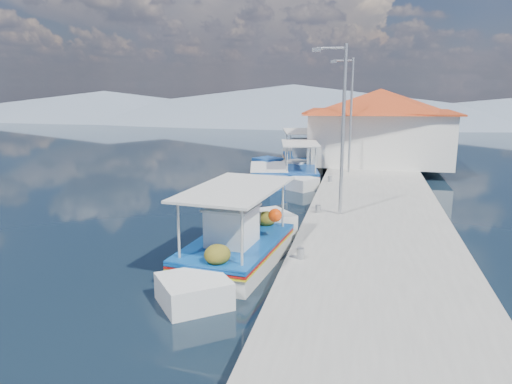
# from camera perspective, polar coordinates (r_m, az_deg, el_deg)

# --- Properties ---
(ground) EXTENTS (160.00, 160.00, 0.00)m
(ground) POSITION_cam_1_polar(r_m,az_deg,el_deg) (17.21, -6.22, -5.00)
(ground) COLOR black
(ground) RESTS_ON ground
(quay) EXTENTS (5.00, 44.00, 0.50)m
(quay) POSITION_cam_1_polar(r_m,az_deg,el_deg) (22.09, 13.62, -0.71)
(quay) COLOR #A9A79E
(quay) RESTS_ON ground
(bollards) EXTENTS (0.20, 17.20, 0.30)m
(bollards) POSITION_cam_1_polar(r_m,az_deg,el_deg) (21.32, 8.06, 0.15)
(bollards) COLOR #A5A8AD
(bollards) RESTS_ON quay
(main_caique) EXTENTS (2.82, 7.70, 2.55)m
(main_caique) POSITION_cam_1_polar(r_m,az_deg,el_deg) (14.29, -2.27, -6.53)
(main_caique) COLOR silver
(main_caique) RESTS_ON ground
(caique_green_canopy) EXTENTS (2.61, 6.14, 2.34)m
(caique_green_canopy) POSITION_cam_1_polar(r_m,az_deg,el_deg) (26.70, 5.13, 2.03)
(caique_green_canopy) COLOR silver
(caique_green_canopy) RESTS_ON ground
(caique_blue_hull) EXTENTS (2.82, 6.38, 1.16)m
(caique_blue_hull) POSITION_cam_1_polar(r_m,az_deg,el_deg) (26.83, 1.54, 2.05)
(caique_blue_hull) COLOR navy
(caique_blue_hull) RESTS_ON ground
(caique_far) EXTENTS (3.18, 7.18, 2.58)m
(caique_far) POSITION_cam_1_polar(r_m,az_deg,el_deg) (31.20, 5.35, 3.77)
(caique_far) COLOR silver
(caique_far) RESTS_ON ground
(harbor_building) EXTENTS (10.49, 10.49, 4.40)m
(harbor_building) POSITION_cam_1_polar(r_m,az_deg,el_deg) (30.64, 14.18, 7.62)
(harbor_building) COLOR white
(harbor_building) RESTS_ON quay
(lamp_post_near) EXTENTS (1.21, 0.14, 6.00)m
(lamp_post_near) POSITION_cam_1_polar(r_m,az_deg,el_deg) (17.60, 9.83, 8.07)
(lamp_post_near) COLOR #A5A8AD
(lamp_post_near) RESTS_ON quay
(lamp_post_far) EXTENTS (1.21, 0.14, 6.00)m
(lamp_post_far) POSITION_cam_1_polar(r_m,az_deg,el_deg) (26.58, 10.82, 9.43)
(lamp_post_far) COLOR #A5A8AD
(lamp_post_far) RESTS_ON quay
(mountain_ridge) EXTENTS (171.40, 96.00, 5.50)m
(mountain_ridge) POSITION_cam_1_polar(r_m,az_deg,el_deg) (71.61, 13.64, 9.57)
(mountain_ridge) COLOR slate
(mountain_ridge) RESTS_ON ground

